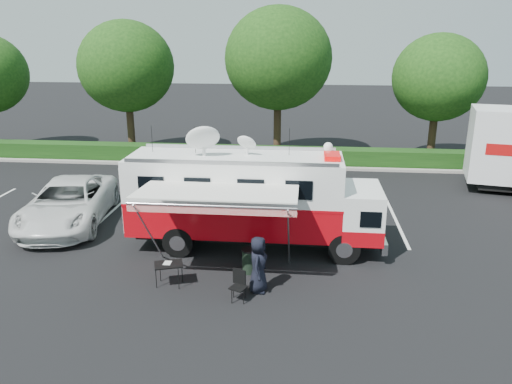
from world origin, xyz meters
TOP-DOWN VIEW (x-y plane):
  - ground_plane at (0.00, 0.00)m, footprint 120.00×120.00m
  - back_border at (1.14, 12.90)m, footprint 60.00×6.14m
  - stall_lines at (-0.50, 3.00)m, footprint 24.12×5.50m
  - command_truck at (-0.08, -0.00)m, footprint 8.84×2.43m
  - awning at (-0.87, -2.53)m, footprint 4.83×2.50m
  - white_suv at (-7.65, 1.55)m, footprint 3.81×6.59m
  - person at (0.45, -3.22)m, footprint 0.62×0.89m
  - folding_table at (-2.28, -3.12)m, footprint 0.98×0.82m
  - folding_chair at (-0.06, -3.74)m, footprint 0.56×0.60m
  - trash_bin at (0.06, -2.01)m, footprint 0.53×0.53m

SIDE VIEW (x-z plane):
  - ground_plane at x=0.00m, z-range 0.00..0.00m
  - white_suv at x=-7.65m, z-range -0.86..0.86m
  - person at x=0.45m, z-range -0.86..0.86m
  - stall_lines at x=-0.50m, z-range 0.00..0.01m
  - trash_bin at x=0.06m, z-range 0.00..0.80m
  - folding_chair at x=-0.06m, z-range 0.08..0.97m
  - folding_table at x=-2.28m, z-range 0.31..1.02m
  - command_truck at x=-0.08m, z-range -0.31..3.94m
  - awning at x=-0.87m, z-range 1.27..4.19m
  - back_border at x=1.14m, z-range 0.57..9.44m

